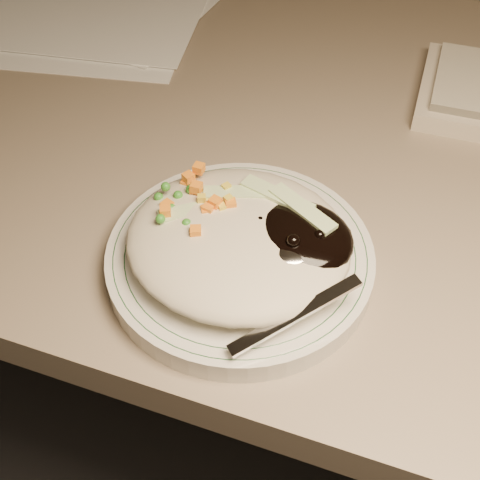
% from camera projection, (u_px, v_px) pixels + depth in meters
% --- Properties ---
extents(desk, '(1.40, 0.70, 0.74)m').
position_uv_depth(desk, '(327.00, 257.00, 0.87)').
color(desk, '#7E6E5B').
rests_on(desk, ground).
extents(plate, '(0.23, 0.23, 0.02)m').
position_uv_depth(plate, '(240.00, 260.00, 0.59)').
color(plate, silver).
rests_on(plate, desk).
extents(plate_rim, '(0.22, 0.22, 0.00)m').
position_uv_depth(plate_rim, '(240.00, 252.00, 0.58)').
color(plate_rim, '#144723').
rests_on(plate_rim, plate).
extents(meal, '(0.21, 0.19, 0.05)m').
position_uv_depth(meal, '(244.00, 237.00, 0.56)').
color(meal, beige).
rests_on(meal, plate).
extents(papers, '(0.34, 0.32, 0.00)m').
position_uv_depth(papers, '(84.00, 13.00, 0.89)').
color(papers, white).
rests_on(papers, desk).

